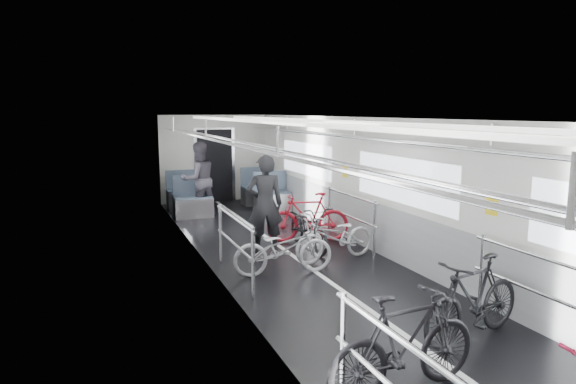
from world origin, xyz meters
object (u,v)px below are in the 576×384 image
Objects in this scene: bike_left_mid at (405,343)px; person_seated at (199,179)px; person_standing at (265,204)px; bike_right_far at (308,217)px; bike_right_mid at (336,237)px; bike_left_far at (283,248)px; bike_aisle at (309,227)px; bike_right_near at (473,299)px.

bike_left_mid is 0.90× the size of person_seated.
person_standing is at bearing 83.71° from person_seated.
person_seated is (-1.47, 3.15, 0.41)m from bike_right_far.
bike_right_mid is 4.72m from person_seated.
bike_right_mid is 0.87× the size of person_seated.
person_seated is at bearing 9.10° from bike_left_far.
bike_right_mid is 1.40m from person_standing.
bike_left_far is at bearing 95.73° from person_standing.
bike_aisle reaches higher than bike_left_far.
bike_aisle is at bearing -175.14° from person_standing.
bike_right_mid is 1.33m from bike_right_far.
bike_right_near is 7.91m from person_seated.
bike_left_far is at bearing -8.18° from bike_left_mid.
bike_right_near is (1.14, -2.91, 0.06)m from bike_left_far.
bike_aisle is (-0.20, 4.10, -0.06)m from bike_right_near.
bike_left_far is 0.88× the size of person_seated.
person_seated is at bearing -4.18° from bike_left_mid.
bike_left_mid is at bearing 98.03° from person_standing.
bike_right_near reaches higher than bike_aisle.
bike_left_far is at bearing 80.08° from person_seated.
bike_right_mid is at bearing -22.98° from bike_left_mid.
bike_left_mid is at bearing -0.41° from bike_right_far.
bike_right_mid is at bearing -65.57° from bike_left_far.
person_standing is at bearing 172.08° from bike_aisle.
bike_right_near is 1.00× the size of bike_aisle.
bike_left_far is 1.15m from bike_right_mid.
bike_right_far is 0.91× the size of person_standing.
person_standing is 3.59m from person_seated.
bike_right_near is 0.90× the size of person_standing.
bike_right_near is at bearing 86.97° from person_seated.
bike_right_far reaches higher than bike_right_near.
bike_right_far is at bearing -28.75° from bike_left_far.
bike_right_near is 4.61m from bike_right_far.
bike_right_far is (0.06, 1.33, 0.07)m from bike_right_mid.
bike_left_far is 2.06m from bike_right_far.
person_seated is (-0.33, 4.85, 0.48)m from bike_left_far.
person_seated is at bearing -171.70° from bike_right_mid.
bike_left_far is (0.19, 3.58, -0.07)m from bike_left_mid.
bike_left_mid is 8.45m from person_seated.
person_seated reaches higher than person_standing.
person_standing is (-1.00, 4.20, 0.40)m from bike_right_near.
person_standing is (-0.80, 0.10, 0.46)m from bike_aisle.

